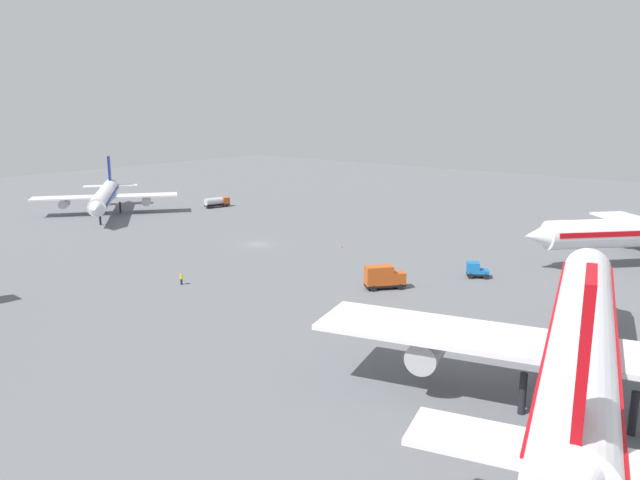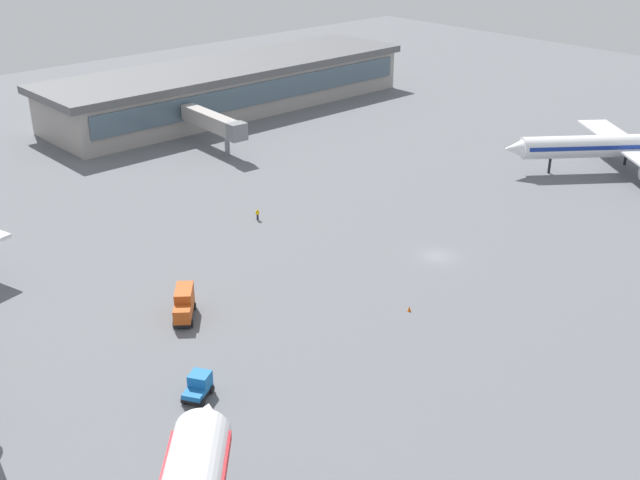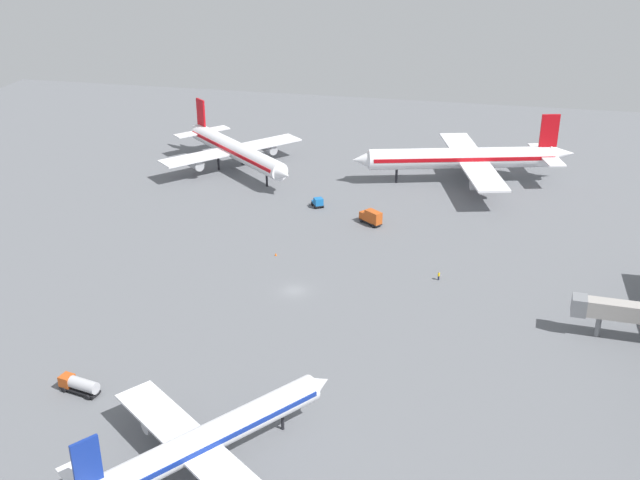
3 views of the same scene
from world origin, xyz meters
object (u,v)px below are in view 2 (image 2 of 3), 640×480
object	(u,v)px
ground_crew_worker	(258,214)
safety_cone_near_gate	(409,309)
baggage_tug	(199,386)
airplane_distant	(623,146)
catering_truck	(184,304)

from	to	relation	value
ground_crew_worker	safety_cone_near_gate	distance (m)	33.08
baggage_tug	airplane_distant	bearing A→B (deg)	-28.16
baggage_tug	ground_crew_worker	distance (m)	43.18
safety_cone_near_gate	ground_crew_worker	bearing A→B (deg)	-96.37
airplane_distant	safety_cone_near_gate	xyz separation A→B (m)	(62.66, 7.91, -4.22)
ground_crew_worker	safety_cone_near_gate	xyz separation A→B (m)	(3.67, 32.87, -0.55)
baggage_tug	safety_cone_near_gate	bearing A→B (deg)	-37.11
airplane_distant	safety_cone_near_gate	size ratio (longest dim) A/B	57.54
catering_truck	safety_cone_near_gate	size ratio (longest dim) A/B	9.26
airplane_distant	baggage_tug	world-z (taller)	airplane_distant
baggage_tug	safety_cone_near_gate	world-z (taller)	baggage_tug
baggage_tug	catering_truck	size ratio (longest dim) A/B	0.67
airplane_distant	safety_cone_near_gate	distance (m)	63.30
airplane_distant	baggage_tug	size ratio (longest dim) A/B	9.23
baggage_tug	safety_cone_near_gate	distance (m)	27.34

